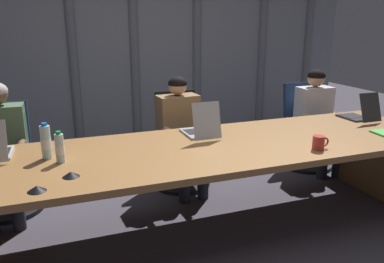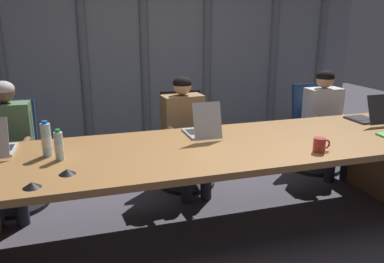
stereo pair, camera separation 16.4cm
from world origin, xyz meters
name	(u,v)px [view 1 (the left image)]	position (x,y,z in m)	size (l,w,h in m)	color
ground_plane	(215,227)	(0.00, 0.00, 0.00)	(12.67, 12.67, 0.00)	#47424C
conference_table	(216,161)	(0.00, 0.00, 0.59)	(3.99, 1.15, 0.73)	olive
curtain_backdrop	(139,47)	(0.00, 2.58, 1.34)	(6.34, 0.17, 2.68)	gray
laptop_left_mid	(201,129)	(-0.02, 0.28, 0.79)	(0.24, 0.40, 0.32)	#A8ADB7
laptop_center	(359,114)	(1.67, 0.25, 0.78)	(0.23, 0.39, 0.29)	#2D2D33
office_chair_left_end	(7,171)	(-1.64, 1.00, 0.36)	(0.60, 0.60, 0.97)	navy
office_chair_left_mid	(180,151)	(0.03, 1.00, 0.36)	(0.60, 0.60, 0.97)	black
office_chair_center	(306,136)	(1.62, 1.00, 0.36)	(0.60, 0.60, 0.97)	navy
person_left_end	(1,143)	(-1.63, 0.84, 0.67)	(0.42, 0.56, 1.18)	#4C6B4C
person_left_mid	(181,128)	(-0.01, 0.84, 0.65)	(0.44, 0.57, 1.15)	olive
person_center	(318,114)	(1.64, 0.84, 0.66)	(0.41, 0.55, 1.15)	silver
water_bottle_primary	(46,142)	(-1.26, 0.13, 0.85)	(0.07, 0.07, 0.26)	silver
water_bottle_secondary	(60,148)	(-1.17, 0.02, 0.83)	(0.06, 0.06, 0.22)	silver
coffee_mug_near	(319,143)	(0.69, -0.38, 0.78)	(0.14, 0.09, 0.11)	#B2332D
conference_mic_left_side	(71,174)	(-1.13, -0.28, 0.75)	(0.11, 0.11, 0.04)	black
conference_mic_middle	(37,189)	(-1.32, -0.44, 0.75)	(0.11, 0.11, 0.04)	black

